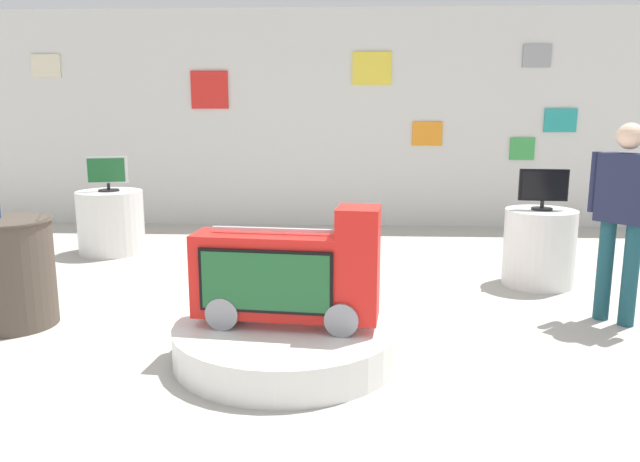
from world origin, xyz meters
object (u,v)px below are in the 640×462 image
display_pedestal_center_rear (111,222)px  side_table_round (10,272)px  display_pedestal_left_rear (539,248)px  novelty_firetruck_tv (289,277)px  tv_on_center_rear (107,173)px  main_display_pedestal (286,341)px  shopper_browsing_near_truck (623,209)px  tv_on_left_rear (543,188)px

display_pedestal_center_rear → side_table_round: 2.51m
display_pedestal_left_rear → display_pedestal_center_rear: (-4.64, 1.16, 0.00)m
novelty_firetruck_tv → side_table_round: (-2.24, 0.56, -0.14)m
side_table_round → display_pedestal_center_rear: bearing=93.9°
tv_on_center_rear → display_pedestal_left_rear: bearing=-13.9°
main_display_pedestal → shopper_browsing_near_truck: 2.80m
display_pedestal_center_rear → shopper_browsing_near_truck: size_ratio=0.48×
novelty_firetruck_tv → display_pedestal_left_rear: size_ratio=1.72×
tv_on_center_rear → shopper_browsing_near_truck: size_ratio=0.28×
novelty_firetruck_tv → tv_on_center_rear: tv_on_center_rear is taller
display_pedestal_center_rear → tv_on_center_rear: tv_on_center_rear is taller
main_display_pedestal → tv_on_center_rear: tv_on_center_rear is taller
tv_on_center_rear → novelty_firetruck_tv: bearing=-51.8°
tv_on_center_rear → tv_on_left_rear: bearing=-14.0°
tv_on_left_rear → side_table_round: tv_on_left_rear is taller
novelty_firetruck_tv → shopper_browsing_near_truck: bearing=18.5°
display_pedestal_left_rear → tv_on_center_rear: bearing=166.1°
display_pedestal_left_rear → side_table_round: 4.67m
novelty_firetruck_tv → shopper_browsing_near_truck: 2.68m
shopper_browsing_near_truck → tv_on_left_rear: bearing=105.1°
novelty_firetruck_tv → display_pedestal_center_rear: size_ratio=1.66×
display_pedestal_left_rear → shopper_browsing_near_truck: bearing=-74.9°
novelty_firetruck_tv → display_pedestal_left_rear: (2.23, 1.91, -0.21)m
display_pedestal_left_rear → display_pedestal_center_rear: same height
display_pedestal_center_rear → tv_on_center_rear: (-0.00, -0.00, 0.58)m
tv_on_center_rear → main_display_pedestal: bearing=-52.0°
main_display_pedestal → tv_on_left_rear: 3.06m
main_display_pedestal → display_pedestal_center_rear: (-2.39, 3.05, 0.25)m
side_table_round → tv_on_center_rear: bearing=93.9°
main_display_pedestal → shopper_browsing_near_truck: shopper_browsing_near_truck is taller
novelty_firetruck_tv → shopper_browsing_near_truck: (2.52, 0.85, 0.34)m
novelty_firetruck_tv → display_pedestal_center_rear: bearing=128.2°
main_display_pedestal → tv_on_center_rear: (-2.39, 3.05, 0.83)m
main_display_pedestal → novelty_firetruck_tv: 0.46m
side_table_round → shopper_browsing_near_truck: (4.76, 0.28, 0.49)m
main_display_pedestal → display_pedestal_left_rear: display_pedestal_left_rear is taller
display_pedestal_left_rear → side_table_round: bearing=-163.3°
side_table_round → shopper_browsing_near_truck: size_ratio=0.54×
tv_on_left_rear → display_pedestal_left_rear: bearing=95.4°
main_display_pedestal → display_pedestal_center_rear: 3.88m
display_pedestal_left_rear → shopper_browsing_near_truck: shopper_browsing_near_truck is taller
main_display_pedestal → tv_on_left_rear: tv_on_left_rear is taller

